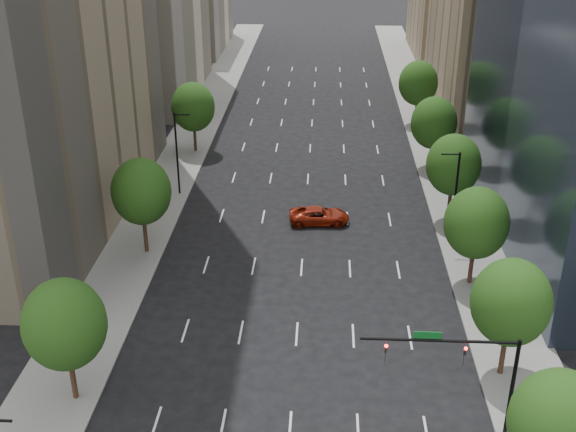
# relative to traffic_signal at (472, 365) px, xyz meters

# --- Properties ---
(sidewalk_left) EXTENTS (6.00, 200.00, 0.15)m
(sidewalk_left) POSITION_rel_traffic_signal_xyz_m (-26.03, 30.00, -5.10)
(sidewalk_left) COLOR slate
(sidewalk_left) RESTS_ON ground
(sidewalk_right) EXTENTS (6.00, 200.00, 0.15)m
(sidewalk_right) POSITION_rel_traffic_signal_xyz_m (4.97, 30.00, -5.10)
(sidewalk_right) COLOR slate
(sidewalk_right) RESTS_ON ground
(filler_left) EXTENTS (14.00, 26.00, 18.00)m
(filler_left) POSITION_rel_traffic_signal_xyz_m (-35.53, 106.00, 3.83)
(filler_left) COLOR beige
(filler_left) RESTS_ON ground
(parking_tan_right) EXTENTS (14.00, 30.00, 30.00)m
(parking_tan_right) POSITION_rel_traffic_signal_xyz_m (14.47, 70.00, 9.83)
(parking_tan_right) COLOR #8C7759
(parking_tan_right) RESTS_ON ground
(filler_right) EXTENTS (14.00, 26.00, 16.00)m
(filler_right) POSITION_rel_traffic_signal_xyz_m (14.47, 103.00, 2.83)
(filler_right) COLOR #8C7759
(filler_right) RESTS_ON ground
(tree_right_0) EXTENTS (5.20, 5.20, 8.39)m
(tree_right_0) POSITION_rel_traffic_signal_xyz_m (3.47, -5.00, 0.22)
(tree_right_0) COLOR #382316
(tree_right_0) RESTS_ON ground
(tree_right_1) EXTENTS (5.20, 5.20, 8.75)m
(tree_right_1) POSITION_rel_traffic_signal_xyz_m (3.47, 6.00, 0.58)
(tree_right_1) COLOR #382316
(tree_right_1) RESTS_ON ground
(tree_right_2) EXTENTS (5.20, 5.20, 8.61)m
(tree_right_2) POSITION_rel_traffic_signal_xyz_m (3.47, 18.00, 0.43)
(tree_right_2) COLOR #382316
(tree_right_2) RESTS_ON ground
(tree_right_3) EXTENTS (5.20, 5.20, 8.89)m
(tree_right_3) POSITION_rel_traffic_signal_xyz_m (3.47, 30.00, 0.72)
(tree_right_3) COLOR #382316
(tree_right_3) RESTS_ON ground
(tree_right_4) EXTENTS (5.20, 5.20, 8.46)m
(tree_right_4) POSITION_rel_traffic_signal_xyz_m (3.47, 44.00, 0.29)
(tree_right_4) COLOR #382316
(tree_right_4) RESTS_ON ground
(tree_right_5) EXTENTS (5.20, 5.20, 8.75)m
(tree_right_5) POSITION_rel_traffic_signal_xyz_m (3.47, 60.00, 0.58)
(tree_right_5) COLOR #382316
(tree_right_5) RESTS_ON ground
(tree_left_0) EXTENTS (5.20, 5.20, 8.75)m
(tree_left_0) POSITION_rel_traffic_signal_xyz_m (-24.53, 2.00, 0.58)
(tree_left_0) COLOR #382316
(tree_left_0) RESTS_ON ground
(tree_left_1) EXTENTS (5.20, 5.20, 8.97)m
(tree_left_1) POSITION_rel_traffic_signal_xyz_m (-24.53, 22.00, 0.79)
(tree_left_1) COLOR #382316
(tree_left_1) RESTS_ON ground
(tree_left_2) EXTENTS (5.20, 5.20, 8.68)m
(tree_left_2) POSITION_rel_traffic_signal_xyz_m (-24.53, 48.00, 0.50)
(tree_left_2) COLOR #382316
(tree_left_2) RESTS_ON ground
(streetlight_rn) EXTENTS (1.70, 0.20, 9.00)m
(streetlight_rn) POSITION_rel_traffic_signal_xyz_m (2.91, 25.00, -0.33)
(streetlight_rn) COLOR black
(streetlight_rn) RESTS_ON ground
(streetlight_ln) EXTENTS (1.70, 0.20, 9.00)m
(streetlight_ln) POSITION_rel_traffic_signal_xyz_m (-23.96, 35.00, -0.33)
(streetlight_ln) COLOR black
(streetlight_ln) RESTS_ON ground
(traffic_signal) EXTENTS (9.12, 0.40, 7.38)m
(traffic_signal) POSITION_rel_traffic_signal_xyz_m (0.00, 0.00, 0.00)
(traffic_signal) COLOR black
(traffic_signal) RESTS_ON ground
(car_red_far) EXTENTS (5.99, 3.10, 1.61)m
(car_red_far) POSITION_rel_traffic_signal_xyz_m (-9.14, 28.84, -4.37)
(car_red_far) COLOR maroon
(car_red_far) RESTS_ON ground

